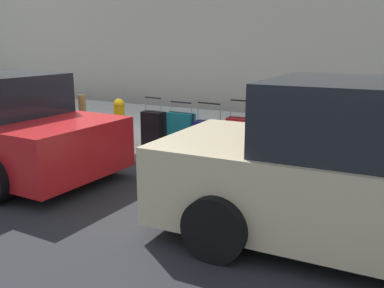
% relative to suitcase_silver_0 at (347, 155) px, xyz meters
% --- Properties ---
extents(ground_plane, '(40.00, 40.00, 0.00)m').
position_rel_suitcase_silver_0_xyz_m(ground_plane, '(4.20, 0.58, -0.41)').
color(ground_plane, black).
extents(sidewalk_curb, '(18.00, 5.00, 0.14)m').
position_rel_suitcase_silver_0_xyz_m(sidewalk_curb, '(4.20, -1.92, -0.34)').
color(sidewalk_curb, '#ADA89E').
rests_on(sidewalk_curb, ground_plane).
extents(suitcase_silver_0, '(0.47, 0.22, 0.77)m').
position_rel_suitcase_silver_0_xyz_m(suitcase_silver_0, '(0.00, 0.00, 0.00)').
color(suitcase_silver_0, '#9EA0A8').
rests_on(suitcase_silver_0, sidewalk_curb).
extents(suitcase_olive_1, '(0.47, 0.25, 0.61)m').
position_rel_suitcase_silver_0_xyz_m(suitcase_olive_1, '(0.55, 0.12, 0.01)').
color(suitcase_olive_1, '#59601E').
rests_on(suitcase_olive_1, sidewalk_curb).
extents(suitcase_maroon_2, '(0.51, 0.25, 0.94)m').
position_rel_suitcase_silver_0_xyz_m(suitcase_maroon_2, '(1.12, -0.01, 0.06)').
color(suitcase_maroon_2, maroon).
rests_on(suitcase_maroon_2, sidewalk_curb).
extents(suitcase_red_3, '(0.38, 0.25, 1.00)m').
position_rel_suitcase_silver_0_xyz_m(suitcase_red_3, '(1.66, 0.10, 0.08)').
color(suitcase_red_3, red).
rests_on(suitcase_red_3, sidewalk_curb).
extents(suitcase_navy_4, '(0.51, 0.27, 0.92)m').
position_rel_suitcase_silver_0_xyz_m(suitcase_navy_4, '(2.19, 0.13, 0.03)').
color(suitcase_navy_4, navy).
rests_on(suitcase_navy_4, sidewalk_curb).
extents(suitcase_teal_5, '(0.51, 0.22, 0.88)m').
position_rel_suitcase_silver_0_xyz_m(suitcase_teal_5, '(2.78, 0.02, 0.08)').
color(suitcase_teal_5, '#0F606B').
rests_on(suitcase_teal_5, sidewalk_curb).
extents(suitcase_black_6, '(0.42, 0.26, 0.93)m').
position_rel_suitcase_silver_0_xyz_m(suitcase_black_6, '(3.32, 0.06, 0.07)').
color(suitcase_black_6, black).
rests_on(suitcase_black_6, sidewalk_curb).
extents(fire_hydrant, '(0.39, 0.21, 0.85)m').
position_rel_suitcase_silver_0_xyz_m(fire_hydrant, '(4.09, 0.05, 0.18)').
color(fire_hydrant, '#D89E0C').
rests_on(fire_hydrant, sidewalk_curb).
extents(bollard_post, '(0.14, 0.14, 0.89)m').
position_rel_suitcase_silver_0_xyz_m(bollard_post, '(4.86, 0.20, 0.18)').
color(bollard_post, brown).
rests_on(bollard_post, sidewalk_curb).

